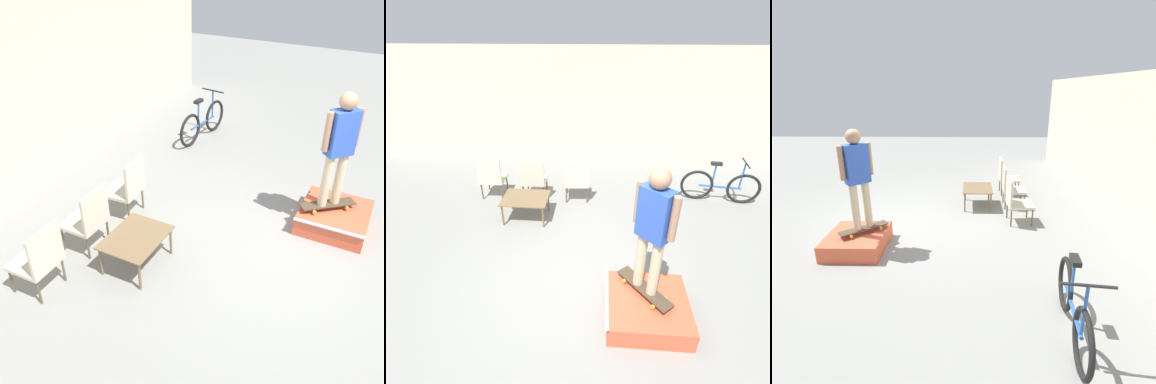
% 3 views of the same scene
% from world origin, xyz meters
% --- Properties ---
extents(ground_plane, '(24.00, 24.00, 0.00)m').
position_xyz_m(ground_plane, '(0.00, 0.00, 0.00)').
color(ground_plane, gray).
extents(house_wall_back, '(12.00, 0.06, 3.00)m').
position_xyz_m(house_wall_back, '(0.00, 4.44, 1.50)').
color(house_wall_back, beige).
rests_on(house_wall_back, ground_plane).
extents(skate_ramp_box, '(1.08, 0.99, 0.31)m').
position_xyz_m(skate_ramp_box, '(1.05, -0.59, 0.15)').
color(skate_ramp_box, '#DB5638').
rests_on(skate_ramp_box, ground_plane).
extents(skateboard_on_ramp, '(0.69, 0.78, 0.07)m').
position_xyz_m(skateboard_on_ramp, '(1.01, -0.47, 0.37)').
color(skateboard_on_ramp, '#473828').
rests_on(skateboard_on_ramp, skate_ramp_box).
extents(person_skater, '(0.43, 0.42, 1.71)m').
position_xyz_m(person_skater, '(1.01, -0.47, 1.40)').
color(person_skater, '#C6B793').
rests_on(person_skater, skateboard_on_ramp).
extents(coffee_table, '(0.88, 0.70, 0.46)m').
position_xyz_m(coffee_table, '(-1.06, 1.58, 0.41)').
color(coffee_table, brown).
rests_on(coffee_table, ground_plane).
extents(patio_chair_left, '(0.53, 0.53, 0.97)m').
position_xyz_m(patio_chair_left, '(-1.98, 2.35, 0.51)').
color(patio_chair_left, brown).
rests_on(patio_chair_left, ground_plane).
extents(patio_chair_center, '(0.52, 0.52, 0.97)m').
position_xyz_m(patio_chair_center, '(-1.06, 2.35, 0.51)').
color(patio_chair_center, brown).
rests_on(patio_chair_center, ground_plane).
extents(patio_chair_right, '(0.56, 0.56, 0.97)m').
position_xyz_m(patio_chair_right, '(-0.12, 2.35, 0.51)').
color(patio_chair_right, brown).
rests_on(patio_chair_right, ground_plane).
extents(bicycle, '(1.63, 0.52, 0.95)m').
position_xyz_m(bicycle, '(2.96, 2.57, 0.37)').
color(bicycle, black).
rests_on(bicycle, ground_plane).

